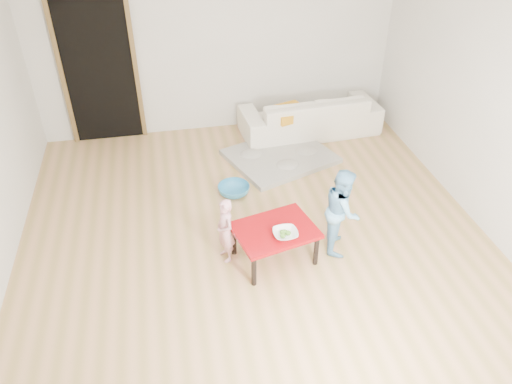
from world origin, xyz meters
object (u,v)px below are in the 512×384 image
object	(u,v)px
red_table	(275,244)
bowl	(285,234)
basin	(234,190)
sofa	(310,114)
child_pink	(225,231)
child_blue	(342,210)

from	to	relation	value
red_table	bowl	xyz separation A→B (m)	(0.07, -0.13, 0.23)
bowl	basin	world-z (taller)	bowl
sofa	bowl	size ratio (longest dim) A/B	8.23
sofa	child_pink	xyz separation A→B (m)	(-1.60, -2.44, 0.07)
sofa	bowl	world-z (taller)	sofa
basin	child_blue	bearing A→B (deg)	-50.88
child_blue	child_pink	bearing A→B (deg)	106.10
red_table	child_pink	world-z (taller)	child_pink
red_table	basin	bearing A→B (deg)	100.36
sofa	red_table	bearing A→B (deg)	62.37
sofa	child_blue	world-z (taller)	child_blue
child_pink	basin	xyz separation A→B (m)	(0.26, 1.10, -0.30)
child_pink	sofa	bearing A→B (deg)	130.68
bowl	basin	distance (m)	1.42
sofa	child_pink	world-z (taller)	child_pink
red_table	child_blue	world-z (taller)	child_blue
sofa	basin	xyz separation A→B (m)	(-1.34, -1.34, -0.23)
basin	bowl	bearing A→B (deg)	-77.67
child_blue	bowl	bearing A→B (deg)	125.09
child_pink	child_blue	bearing A→B (deg)	71.55
child_pink	basin	size ratio (longest dim) A/B	1.85
red_table	child_blue	size ratio (longest dim) A/B	0.83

